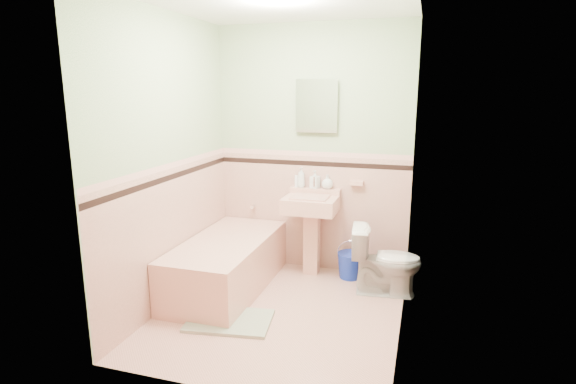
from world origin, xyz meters
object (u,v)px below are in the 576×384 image
(sink, at_px, (310,237))
(toilet, at_px, (386,261))
(shoe, at_px, (209,317))
(bathtub, at_px, (227,265))
(soap_bottle_left, at_px, (301,177))
(soap_bottle_right, at_px, (327,182))
(bucket, at_px, (350,265))
(soap_bottle_mid, at_px, (315,179))
(medicine_cabinet, at_px, (317,106))

(sink, relative_size, toilet, 1.28)
(shoe, bearing_deg, bathtub, 104.79)
(soap_bottle_left, xyz_separation_m, shoe, (-0.39, -1.40, -0.92))
(soap_bottle_right, height_order, bucket, soap_bottle_right)
(bathtub, relative_size, soap_bottle_right, 10.35)
(soap_bottle_right, distance_m, shoe, 1.78)
(bathtub, height_order, soap_bottle_mid, soap_bottle_mid)
(medicine_cabinet, bearing_deg, soap_bottle_right, -13.36)
(bathtub, distance_m, soap_bottle_mid, 1.23)
(soap_bottle_right, bearing_deg, soap_bottle_left, 180.00)
(toilet, bearing_deg, soap_bottle_left, 61.03)
(shoe, bearing_deg, medicine_cabinet, 72.30)
(toilet, height_order, shoe, toilet)
(bathtub, bearing_deg, toilet, 12.38)
(sink, bearing_deg, soap_bottle_mid, 91.09)
(soap_bottle_left, bearing_deg, soap_bottle_right, 0.00)
(sink, relative_size, soap_bottle_left, 3.99)
(sink, bearing_deg, bucket, 7.38)
(bathtub, xyz_separation_m, soap_bottle_left, (0.53, 0.71, 0.75))
(medicine_cabinet, height_order, shoe, medicine_cabinet)
(bathtub, relative_size, soap_bottle_mid, 8.33)
(bathtub, distance_m, shoe, 0.72)
(soap_bottle_left, distance_m, toilet, 1.20)
(sink, xyz_separation_m, soap_bottle_right, (0.13, 0.18, 0.54))
(medicine_cabinet, xyz_separation_m, soap_bottle_mid, (-0.00, -0.03, -0.73))
(sink, relative_size, bucket, 3.16)
(sink, height_order, toilet, sink)
(bathtub, xyz_separation_m, soap_bottle_right, (0.81, 0.71, 0.72))
(soap_bottle_mid, bearing_deg, bathtub, -133.62)
(soap_bottle_right, xyz_separation_m, bucket, (0.28, -0.13, -0.82))
(toilet, height_order, bucket, toilet)
(soap_bottle_right, bearing_deg, shoe, -115.38)
(medicine_cabinet, distance_m, soap_bottle_mid, 0.74)
(bathtub, xyz_separation_m, soap_bottle_mid, (0.68, 0.71, 0.74))
(sink, distance_m, bucket, 0.49)
(soap_bottle_right, height_order, toilet, soap_bottle_right)
(medicine_cabinet, bearing_deg, soap_bottle_left, -168.60)
(medicine_cabinet, xyz_separation_m, bucket, (0.40, -0.16, -1.57))
(bathtub, bearing_deg, soap_bottle_right, 41.36)
(soap_bottle_mid, xyz_separation_m, shoe, (-0.53, -1.40, -0.91))
(soap_bottle_left, bearing_deg, sink, -50.43)
(medicine_cabinet, height_order, toilet, medicine_cabinet)
(shoe, bearing_deg, soap_bottle_left, 77.40)
(medicine_cabinet, distance_m, toilet, 1.64)
(sink, bearing_deg, toilet, -15.28)
(medicine_cabinet, bearing_deg, toilet, -28.59)
(bathtub, xyz_separation_m, sink, (0.68, 0.53, 0.18))
(bathtub, bearing_deg, shoe, -78.11)
(sink, height_order, soap_bottle_right, soap_bottle_right)
(soap_bottle_left, distance_m, shoe, 1.72)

